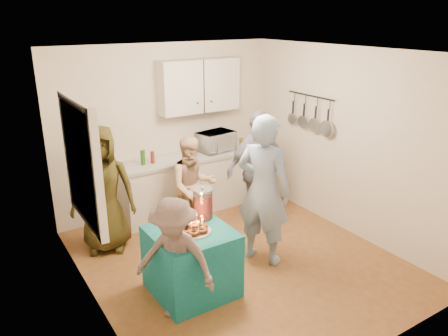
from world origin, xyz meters
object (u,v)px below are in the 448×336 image
punch_jar (203,204)px  woman_back_center (193,186)px  microwave (216,141)px  woman_back_right (257,169)px  party_table (191,261)px  woman_back_left (102,190)px  counter (189,185)px  child_near_left (175,260)px  man_birthday (264,190)px

punch_jar → woman_back_center: size_ratio=0.24×
microwave → woman_back_center: 1.15m
punch_jar → woman_back_right: size_ratio=0.20×
punch_jar → woman_back_center: bearing=67.6°
party_table → woman_back_left: size_ratio=0.50×
counter → child_near_left: bearing=-121.1°
punch_jar → woman_back_center: (0.42, 1.02, -0.22)m
woman_back_center → woman_back_right: (0.92, -0.25, 0.15)m
microwave → punch_jar: size_ratio=1.67×
woman_back_right → child_near_left: (-1.96, -1.28, -0.20)m
microwave → punch_jar: bearing=-135.3°
punch_jar → woman_back_right: woman_back_right is taller
microwave → woman_back_left: size_ratio=0.33×
punch_jar → child_near_left: size_ratio=0.26×
counter → microwave: bearing=0.0°
counter → punch_jar: bearing=-112.9°
counter → party_table: (-1.02, -1.96, -0.05)m
microwave → woman_back_right: woman_back_right is taller
party_table → woman_back_center: (0.70, 1.23, 0.33)m
woman_back_center → punch_jar: bearing=-100.5°
microwave → woman_back_right: bearing=-94.1°
child_near_left → woman_back_right: bearing=85.5°
counter → woman_back_center: woman_back_center is taller
party_table → punch_jar: (0.28, 0.21, 0.55)m
woman_back_left → child_near_left: bearing=-61.3°
woman_back_right → child_near_left: woman_back_right is taller
man_birthday → child_near_left: 1.52m
party_table → woman_back_right: woman_back_right is taller
punch_jar → microwave: bearing=54.6°
counter → woman_back_right: bearing=-58.4°
man_birthday → woman_back_left: (-1.58, 1.34, -0.10)m
punch_jar → man_birthday: (0.81, -0.08, 0.02)m
woman_back_right → counter: bearing=120.9°
punch_jar → woman_back_center: 1.12m
microwave → child_near_left: (-1.86, -2.25, -0.40)m
counter → woman_back_right: woman_back_right is taller
child_near_left → punch_jar: bearing=91.7°
woman_back_center → woman_back_left: bearing=-179.1°
man_birthday → counter: bearing=-26.0°
microwave → party_table: size_ratio=0.67×
punch_jar → woman_back_left: bearing=121.9°
woman_back_center → woman_back_right: bearing=-3.4°
woman_back_center → woman_back_right: woman_back_right is taller
man_birthday → woman_back_right: man_birthday is taller
punch_jar → woman_back_right: bearing=29.8°
counter → woman_back_center: size_ratio=1.54×
woman_back_right → microwave: bearing=95.1°
party_table → woman_back_center: 1.45m
man_birthday → child_near_left: (-1.43, -0.42, -0.29)m
counter → woman_back_center: 0.84m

